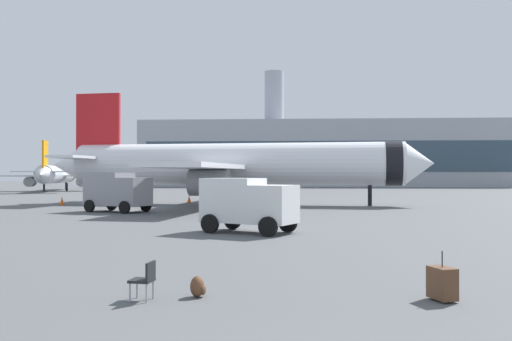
{
  "coord_description": "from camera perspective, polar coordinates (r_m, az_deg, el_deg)",
  "views": [
    {
      "loc": [
        -0.01,
        -5.55,
        2.8
      ],
      "look_at": [
        -1.95,
        26.7,
        3.0
      ],
      "focal_mm": 38.7,
      "sensor_mm": 36.0,
      "label": 1
    }
  ],
  "objects": [
    {
      "name": "terminal_building",
      "position": [
        127.27,
        7.24,
        1.69
      ],
      "size": [
        82.21,
        21.6,
        26.42
      ],
      "color": "#9EA3AD",
      "rests_on": "ground"
    },
    {
      "name": "rolling_suitcase",
      "position": [
        13.07,
        18.69,
        -10.96
      ],
      "size": [
        0.6,
        0.74,
        1.1
      ],
      "color": "brown",
      "rests_on": "ground"
    },
    {
      "name": "airplane_at_gate",
      "position": [
        50.35,
        -2.37,
        0.62
      ],
      "size": [
        35.76,
        32.35,
        10.5
      ],
      "color": "white",
      "rests_on": "ground"
    },
    {
      "name": "safety_cone_near",
      "position": [
        52.82,
        -19.42,
        -2.94
      ],
      "size": [
        0.44,
        0.44,
        0.8
      ],
      "color": "#F2590C",
      "rests_on": "ground"
    },
    {
      "name": "cargo_van",
      "position": [
        26.26,
        -0.84,
        -3.3
      ],
      "size": [
        4.83,
        3.77,
        2.6
      ],
      "color": "white",
      "rests_on": "ground"
    },
    {
      "name": "safety_cone_mid",
      "position": [
        54.46,
        -6.93,
        -2.91
      ],
      "size": [
        0.44,
        0.44,
        0.75
      ],
      "color": "#F2590C",
      "rests_on": "ground"
    },
    {
      "name": "safety_cone_far",
      "position": [
        60.1,
        -4.18,
        -2.69
      ],
      "size": [
        0.44,
        0.44,
        0.71
      ],
      "color": "#F2590C",
      "rests_on": "ground"
    },
    {
      "name": "service_truck",
      "position": [
        41.83,
        -14.17,
        -1.98
      ],
      "size": [
        5.28,
        4.08,
        2.9
      ],
      "color": "gray",
      "rests_on": "ground"
    },
    {
      "name": "gate_chair",
      "position": [
        12.65,
        -11.41,
        -10.84
      ],
      "size": [
        0.54,
        0.54,
        0.86
      ],
      "color": "black",
      "rests_on": "ground"
    },
    {
      "name": "airplane_taxiing",
      "position": [
        95.86,
        -19.88,
        -0.41
      ],
      "size": [
        23.57,
        25.91,
        7.68
      ],
      "color": "silver",
      "rests_on": "ground"
    },
    {
      "name": "traveller_backpack",
      "position": [
        12.86,
        -6.02,
        -11.87
      ],
      "size": [
        0.36,
        0.4,
        0.48
      ],
      "color": "brown",
      "rests_on": "ground"
    }
  ]
}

